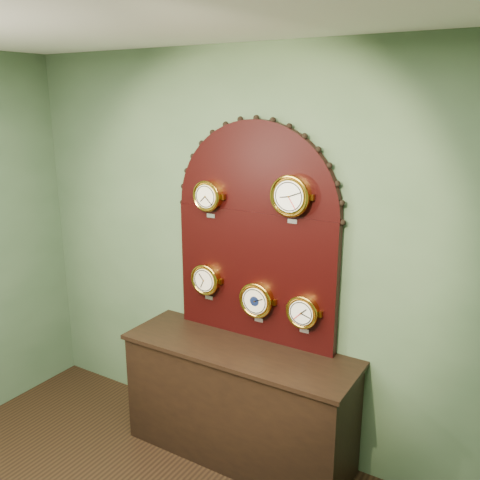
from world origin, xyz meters
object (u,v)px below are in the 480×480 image
Objects in this scene: arabic_clock at (291,196)px; roman_clock at (208,196)px; barometer at (257,300)px; tide_clock at (303,312)px; hygrometer at (206,279)px; shop_counter at (239,404)px; display_board at (255,227)px.

roman_clock is at bearing 179.89° from arabic_clock.
tide_clock is (0.34, 0.00, -0.01)m from barometer.
roman_clock reaches higher than barometer.
arabic_clock is (0.62, -0.00, 0.06)m from roman_clock.
arabic_clock is 0.93m from hygrometer.
shop_counter is 1.25m from display_board.
display_board reaches higher than barometer.
arabic_clock reaches higher than tide_clock.
shop_counter is at bearing -24.52° from roman_clock.
shop_counter is 5.86× the size of tide_clock.
barometer is 0.34m from tide_clock.
shop_counter is 5.07× the size of arabic_clock.
tide_clock is at bearing -0.01° from roman_clock.
shop_counter is 5.35× the size of barometer.
display_board is at bearing 170.46° from tide_clock.
arabic_clock is at bearing -13.23° from display_board.
roman_clock is 0.85× the size of arabic_clock.
shop_counter is 0.84m from tide_clock.
roman_clock reaches higher than tide_clock.
display_board is (0.00, 0.22, 1.23)m from shop_counter.
arabic_clock is at bearing -179.43° from tide_clock.
display_board is 5.49× the size of hygrometer.
hygrometer reaches higher than shop_counter.
shop_counter is 5.99× the size of roman_clock.
hygrometer is (-0.36, 0.15, 0.81)m from shop_counter.
roman_clock is 0.63m from arabic_clock.
display_board is at bearing 10.36° from hygrometer.
hygrometer is (-0.36, -0.07, -0.42)m from display_board.
roman_clock is 0.96× the size of hygrometer.
display_board reaches higher than hygrometer.
display_board is at bearing 90.00° from shop_counter.
arabic_clock reaches higher than roman_clock.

